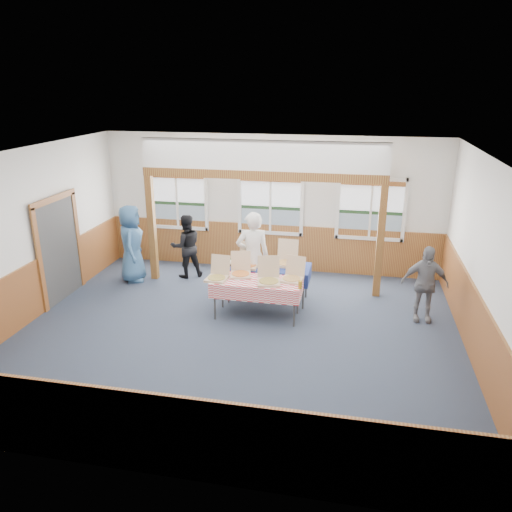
{
  "coord_description": "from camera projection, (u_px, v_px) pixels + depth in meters",
  "views": [
    {
      "loc": [
        1.92,
        -7.8,
        4.31
      ],
      "look_at": [
        0.15,
        1.0,
        1.17
      ],
      "focal_mm": 35.0,
      "sensor_mm": 36.0,
      "label": 1
    }
  ],
  "objects": [
    {
      "name": "person_grey",
      "position": [
        425.0,
        284.0,
        9.32
      ],
      "size": [
        0.88,
        0.39,
        1.48
      ],
      "primitive_type": "imported",
      "rotation": [
        0.0,
        0.0,
        0.04
      ],
      "color": "slate",
      "rests_on": "floor"
    },
    {
      "name": "pizza_box_e",
      "position": [
        269.0,
        279.0,
        9.3
      ],
      "size": [
        0.51,
        0.58,
        0.45
      ],
      "rotation": [
        0.0,
        0.0,
        0.2
      ],
      "color": "tan",
      "rests_on": "table_right"
    },
    {
      "name": "post_right",
      "position": [
        380.0,
        242.0,
        10.26
      ],
      "size": [
        0.15,
        0.15,
        2.4
      ],
      "primitive_type": "cube",
      "color": "#5F2B15",
      "rests_on": "floor"
    },
    {
      "name": "wall_back",
      "position": [
        271.0,
        204.0,
        11.71
      ],
      "size": [
        8.0,
        0.0,
        8.0
      ],
      "primitive_type": "plane",
      "rotation": [
        1.57,
        0.0,
        0.0
      ],
      "color": "silver",
      "rests_on": "floor"
    },
    {
      "name": "woman_white",
      "position": [
        253.0,
        256.0,
        10.2
      ],
      "size": [
        0.79,
        0.65,
        1.87
      ],
      "primitive_type": "imported",
      "rotation": [
        0.0,
        0.0,
        3.48
      ],
      "color": "silver",
      "rests_on": "floor"
    },
    {
      "name": "wainscot_front",
      "position": [
        164.0,
        436.0,
        5.6
      ],
      "size": [
        7.98,
        0.05,
        1.1
      ],
      "primitive_type": "cube",
      "color": "brown",
      "rests_on": "floor"
    },
    {
      "name": "window_right",
      "position": [
        371.0,
        205.0,
        11.21
      ],
      "size": [
        1.56,
        0.1,
        1.46
      ],
      "color": "white",
      "rests_on": "wall_back"
    },
    {
      "name": "wainscot_back",
      "position": [
        270.0,
        247.0,
        12.03
      ],
      "size": [
        7.98,
        0.05,
        1.1
      ],
      "primitive_type": "cube",
      "color": "brown",
      "rests_on": "floor"
    },
    {
      "name": "floor",
      "position": [
        237.0,
        334.0,
        9.0
      ],
      "size": [
        8.0,
        8.0,
        0.0
      ],
      "primitive_type": "plane",
      "color": "#242A3B",
      "rests_on": "ground"
    },
    {
      "name": "window_mid",
      "position": [
        271.0,
        201.0,
        11.64
      ],
      "size": [
        1.56,
        0.1,
        1.46
      ],
      "color": "white",
      "rests_on": "wall_back"
    },
    {
      "name": "wainscot_right",
      "position": [
        475.0,
        327.0,
        8.08
      ],
      "size": [
        0.05,
        6.98,
        1.1
      ],
      "primitive_type": "cube",
      "color": "brown",
      "rests_on": "floor"
    },
    {
      "name": "window_left",
      "position": [
        177.0,
        197.0,
        12.07
      ],
      "size": [
        1.56,
        0.1,
        1.46
      ],
      "color": "white",
      "rests_on": "wall_back"
    },
    {
      "name": "pizza_box_f",
      "position": [
        292.0,
        277.0,
        9.43
      ],
      "size": [
        0.46,
        0.53,
        0.42
      ],
      "rotation": [
        0.0,
        0.0,
        -0.19
      ],
      "color": "tan",
      "rests_on": "table_right"
    },
    {
      "name": "table_left",
      "position": [
        268.0,
        269.0,
        10.2
      ],
      "size": [
        1.83,
        1.08,
        0.76
      ],
      "rotation": [
        0.0,
        0.0,
        0.19
      ],
      "color": "#383838",
      "rests_on": "floor"
    },
    {
      "name": "cross_beam",
      "position": [
        261.0,
        175.0,
        10.3
      ],
      "size": [
        5.15,
        0.18,
        0.18
      ],
      "primitive_type": "cube",
      "color": "#5F2B15",
      "rests_on": "post_left"
    },
    {
      "name": "wall_right",
      "position": [
        487.0,
        267.0,
        7.72
      ],
      "size": [
        0.0,
        8.0,
        8.0
      ],
      "primitive_type": "plane",
      "rotation": [
        1.57,
        0.0,
        -1.57
      ],
      "color": "silver",
      "rests_on": "floor"
    },
    {
      "name": "drink_glass",
      "position": [
        300.0,
        285.0,
        9.03
      ],
      "size": [
        0.07,
        0.07,
        0.15
      ],
      "primitive_type": "cylinder",
      "color": "#A4761B",
      "rests_on": "table_right"
    },
    {
      "name": "ceiling",
      "position": [
        234.0,
        156.0,
        7.94
      ],
      "size": [
        8.0,
        8.0,
        0.0
      ],
      "primitive_type": "plane",
      "rotation": [
        3.14,
        0.0,
        0.0
      ],
      "color": "white",
      "rests_on": "wall_back"
    },
    {
      "name": "wainscot_left",
      "position": [
        35.0,
        289.0,
        9.56
      ],
      "size": [
        0.05,
        6.98,
        1.1
      ],
      "primitive_type": "cube",
      "color": "brown",
      "rests_on": "floor"
    },
    {
      "name": "pizza_box_c",
      "position": [
        217.0,
        276.0,
        9.47
      ],
      "size": [
        0.42,
        0.5,
        0.42
      ],
      "rotation": [
        0.0,
        0.0,
        -0.08
      ],
      "color": "tan",
      "rests_on": "table_right"
    },
    {
      "name": "post_left",
      "position": [
        152.0,
        228.0,
        11.2
      ],
      "size": [
        0.15,
        0.15,
        2.4
      ],
      "primitive_type": "cube",
      "color": "#5F2B15",
      "rests_on": "floor"
    },
    {
      "name": "wall_left",
      "position": [
        26.0,
        237.0,
        9.22
      ],
      "size": [
        0.0,
        8.0,
        8.0
      ],
      "primitive_type": "plane",
      "rotation": [
        1.57,
        0.0,
        1.57
      ],
      "color": "silver",
      "rests_on": "floor"
    },
    {
      "name": "veggie_tray",
      "position": [
        232.0,
        262.0,
        10.31
      ],
      "size": [
        0.39,
        0.39,
        0.09
      ],
      "color": "black",
      "rests_on": "table_left"
    },
    {
      "name": "wall_front",
      "position": [
        158.0,
        355.0,
        5.23
      ],
      "size": [
        8.0,
        0.0,
        8.0
      ],
      "primitive_type": "plane",
      "rotation": [
        -1.57,
        0.0,
        0.0
      ],
      "color": "silver",
      "rests_on": "floor"
    },
    {
      "name": "cased_opening",
      "position": [
        59.0,
        250.0,
        10.22
      ],
      "size": [
        0.06,
        1.3,
        2.1
      ],
      "primitive_type": "cube",
      "color": "#383838",
      "rests_on": "wall_left"
    },
    {
      "name": "woman_black",
      "position": [
        186.0,
        246.0,
        11.46
      ],
      "size": [
        0.9,
        0.85,
        1.48
      ],
      "primitive_type": "imported",
      "rotation": [
        0.0,
        0.0,
        3.67
      ],
      "color": "black",
      "rests_on": "floor"
    },
    {
      "name": "pizza_box_b",
      "position": [
        286.0,
        261.0,
        10.25
      ],
      "size": [
        0.44,
        0.53,
        0.47
      ],
      "rotation": [
        0.0,
        0.0,
        -0.02
      ],
      "color": "tan",
      "rests_on": "table_left"
    },
    {
      "name": "man_blue",
      "position": [
        131.0,
        243.0,
        11.19
      ],
      "size": [
        0.78,
        0.98,
        1.76
      ],
      "primitive_type": "imported",
      "rotation": [
        0.0,
        0.0,
        1.85
      ],
      "color": "#38628E",
      "rests_on": "floor"
    },
    {
      "name": "table_right",
      "position": [
        257.0,
        283.0,
        9.46
      ],
      "size": [
        1.85,
        1.35,
        0.76
      ],
      "rotation": [
        0.0,
        0.0,
        0.36
      ],
      "color": "#383838",
      "rests_on": "floor"
    },
    {
      "name": "pizza_box_a",
      "position": [
        248.0,
        263.0,
        10.14
      ],
      "size": [
        0.42,
        0.51,
        0.46
      ],
      "rotation": [
        0.0,
        0.0,
        0.0
      ],
      "color": "tan",
      "rests_on": "table_left"
    },
    {
      "name": "pizza_box_d",
      "position": [
        241.0,
        272.0,
        9.66
      ],
      "size": [
        0.48,
        0.54,
        0.42
      ],
      "rotation": [
        0.0,
        0.0,
        0.21
      ],
      "color": "tan",
      "rests_on": "table_right"
    }
  ]
}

